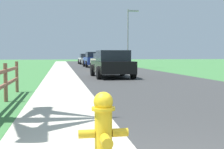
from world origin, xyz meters
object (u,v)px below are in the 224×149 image
Objects in this scene: parked_car_beige at (104,62)px; street_lamp at (129,33)px; fire_hydrant at (104,130)px; parked_car_blue at (94,59)px; parked_car_white at (86,59)px; parked_suv_black at (112,64)px.

street_lamp reaches higher than parked_car_beige.
fire_hydrant is 0.21× the size of parked_car_blue.
street_lamp reaches higher than parked_car_blue.
fire_hydrant is 21.90m from parked_car_beige.
fire_hydrant is at bearing -94.46° from parked_car_white.
street_lamp is at bearing -42.39° from parked_car_blue.
parked_suv_black is at bearing -91.29° from parked_car_white.
parked_car_blue is at bearing -89.72° from parked_car_white.
parked_car_blue is 5.15m from street_lamp.
parked_suv_black is (2.51, 14.15, 0.33)m from fire_hydrant.
parked_car_white reaches higher than fire_hydrant.
parked_car_blue is (3.14, 29.40, 0.37)m from fire_hydrant.
parked_car_beige is 1.02× the size of parked_car_blue.
street_lamp is at bearing -75.94° from parked_car_white.
parked_car_blue is at bearing 137.61° from street_lamp.
fire_hydrant is 39.68m from parked_car_white.
street_lamp is (3.24, 4.78, 2.81)m from parked_car_beige.
parked_car_blue is 0.87× the size of parked_car_white.
parked_suv_black reaches higher than parked_car_white.
parked_suv_black reaches higher than fire_hydrant.
street_lamp is (3.85, 12.31, 2.75)m from parked_suv_black.
fire_hydrant is at bearing -103.53° from street_lamp.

